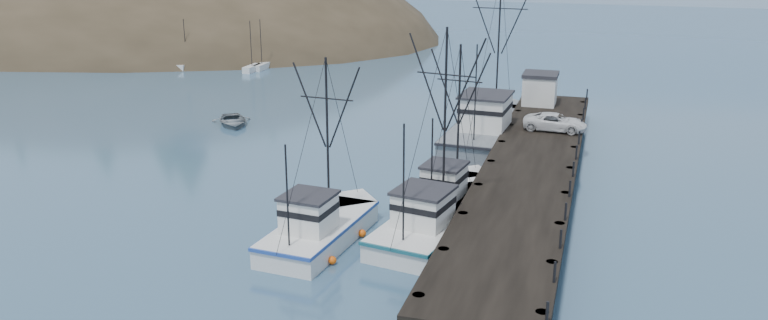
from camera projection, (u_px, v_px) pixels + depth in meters
The scene contains 11 objects.
ground at pixel (226, 265), 39.29m from camera, with size 400.00×400.00×0.00m, color #31526E.
pier at pixel (530, 168), 49.60m from camera, with size 6.00×44.00×2.00m.
headland at pixel (61, 54), 133.02m from camera, with size 134.80×78.00×51.00m.
moored_sailboats at pixel (197, 59), 98.93m from camera, with size 21.88×18.79×6.35m.
trawler_near at pixel (435, 221), 43.09m from camera, with size 5.76×12.19×12.15m.
trawler_mid at pixel (322, 227), 42.14m from camera, with size 4.42×10.73×10.66m.
trawler_far at pixel (451, 195), 47.20m from camera, with size 4.48×10.25×10.57m.
work_vessel at pixel (491, 128), 61.26m from camera, with size 5.91×17.12×14.09m.
pier_shed at pixel (540, 88), 65.86m from camera, with size 3.00×3.20×2.80m.
pickup_truck at pixel (555, 122), 57.47m from camera, with size 2.21×4.79×1.33m, color silver.
motorboat at pixel (233, 125), 67.23m from camera, with size 3.60×5.04×1.04m, color slate.
Camera 1 is at (18.21, -31.98, 16.99)m, focal length 35.00 mm.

